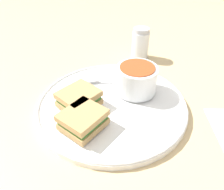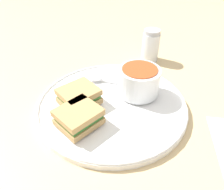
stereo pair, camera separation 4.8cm
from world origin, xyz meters
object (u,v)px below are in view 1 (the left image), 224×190
object	(u,v)px
soup_bowl	(137,79)
sandwich_half_far	(83,120)
salt_shaker	(140,44)
sandwich_half_near	(79,99)
spoon	(96,80)

from	to	relation	value
soup_bowl	sandwich_half_far	xyz separation A→B (m)	(-0.15, 0.06, -0.01)
sandwich_half_far	salt_shaker	distance (m)	0.35
sandwich_half_near	salt_shaker	xyz separation A→B (m)	(0.29, -0.05, 0.01)
soup_bowl	salt_shaker	size ratio (longest dim) A/B	0.99
soup_bowl	salt_shaker	bearing A→B (deg)	14.59
sandwich_half_near	salt_shaker	distance (m)	0.30
soup_bowl	sandwich_half_near	xyz separation A→B (m)	(-0.10, 0.10, -0.01)
spoon	sandwich_half_near	bearing A→B (deg)	79.94
sandwich_half_near	soup_bowl	bearing A→B (deg)	-43.70
spoon	salt_shaker	world-z (taller)	salt_shaker
sandwich_half_far	salt_shaker	bearing A→B (deg)	-1.05
soup_bowl	sandwich_half_near	size ratio (longest dim) A/B	0.98
salt_shaker	sandwich_half_far	bearing A→B (deg)	178.95
soup_bowl	salt_shaker	world-z (taller)	salt_shaker
spoon	sandwich_half_far	size ratio (longest dim) A/B	1.32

